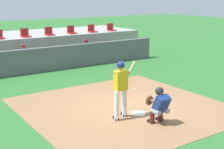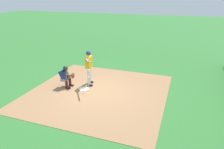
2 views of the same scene
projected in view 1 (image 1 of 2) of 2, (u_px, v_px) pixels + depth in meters
The scene contains 15 objects.
ground_plane at pixel (124, 107), 11.09m from camera, with size 80.00×80.00×0.00m, color #2D6B2D.
dirt_infield at pixel (124, 107), 11.09m from camera, with size 6.40×6.40×0.01m, color #936B47.
home_plate at pixel (138, 113), 10.44m from camera, with size 0.44×0.44×0.02m, color white.
batter_at_plate at pixel (121, 86), 9.84m from camera, with size 1.30×0.80×1.80m.
catcher_crouched at pixel (159, 104), 9.54m from camera, with size 0.49×1.64×1.13m.
dugout_wall at pixel (47, 59), 16.18m from camera, with size 13.00×0.30×1.20m, color #59595E.
dugout_bench at pixel (39, 63), 17.08m from camera, with size 11.80×0.44×0.45m, color olive.
dugout_player_2 at pixel (25, 57), 16.40m from camera, with size 0.49×0.70×1.30m.
dugout_player_3 at pixel (87, 50), 18.37m from camera, with size 0.49×0.70×1.30m.
stands_platform at pixel (17, 46), 19.70m from camera, with size 15.00×4.40×1.40m, color #9E9E99.
stadium_seat_4 at pixel (25, 35), 18.28m from camera, with size 0.46×0.46×0.48m.
stadium_seat_5 at pixel (49, 33), 19.06m from camera, with size 0.46×0.46×0.48m.
stadium_seat_6 at pixel (72, 31), 19.85m from camera, with size 0.46×0.46×0.48m.
stadium_seat_7 at pixel (92, 30), 20.63m from camera, with size 0.46×0.46×0.48m.
stadium_seat_8 at pixel (111, 29), 21.42m from camera, with size 0.46×0.46×0.48m.
Camera 1 is at (-6.20, -8.50, 3.71)m, focal length 52.53 mm.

